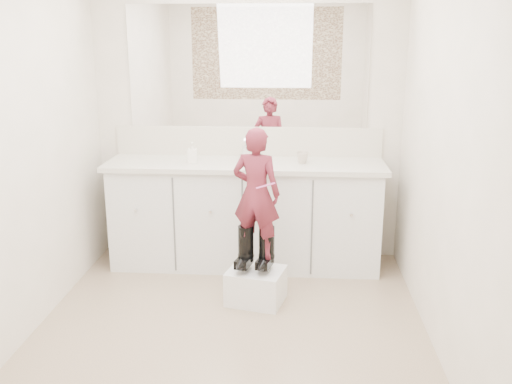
{
  "coord_description": "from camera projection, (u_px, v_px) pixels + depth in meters",
  "views": [
    {
      "loc": [
        0.41,
        -3.32,
        1.9
      ],
      "look_at": [
        0.13,
        0.69,
        0.78
      ],
      "focal_mm": 40.0,
      "sensor_mm": 36.0,
      "label": 1
    }
  ],
  "objects": [
    {
      "name": "wall_right",
      "position": [
        448.0,
        158.0,
        3.32
      ],
      "size": [
        0.0,
        3.0,
        3.0
      ],
      "primitive_type": "plane",
      "rotation": [
        1.57,
        0.0,
        -1.57
      ],
      "color": "beige",
      "rests_on": "floor"
    },
    {
      "name": "faucet",
      "position": [
        247.0,
        152.0,
        4.8
      ],
      "size": [
        0.08,
        0.08,
        0.1
      ],
      "primitive_type": "cylinder",
      "color": "silver",
      "rests_on": "countertop"
    },
    {
      "name": "mirror",
      "position": [
        248.0,
        67.0,
        4.72
      ],
      "size": [
        2.0,
        0.02,
        1.0
      ],
      "primitive_type": "cube",
      "color": "white",
      "rests_on": "wall_back"
    },
    {
      "name": "boot_left",
      "position": [
        246.0,
        248.0,
        4.11
      ],
      "size": [
        0.17,
        0.24,
        0.33
      ],
      "primitive_type": null,
      "rotation": [
        0.0,
        0.0,
        -0.24
      ],
      "color": "black",
      "rests_on": "step_stool"
    },
    {
      "name": "toddler",
      "position": [
        256.0,
        193.0,
        4.0
      ],
      "size": [
        0.39,
        0.3,
        0.94
      ],
      "primitive_type": "imported",
      "rotation": [
        0.0,
        0.0,
        2.9
      ],
      "color": "#A6334B",
      "rests_on": "step_stool"
    },
    {
      "name": "cup",
      "position": [
        302.0,
        158.0,
        4.61
      ],
      "size": [
        0.1,
        0.1,
        0.09
      ],
      "primitive_type": "imported",
      "rotation": [
        0.0,
        0.0,
        -0.03
      ],
      "color": "#C4B29D",
      "rests_on": "countertop"
    },
    {
      "name": "toothbrush",
      "position": [
        266.0,
        186.0,
        3.9
      ],
      "size": [
        0.13,
        0.04,
        0.06
      ],
      "primitive_type": "cylinder",
      "rotation": [
        0.0,
        1.22,
        -0.24
      ],
      "color": "#F35EB8",
      "rests_on": "toddler"
    },
    {
      "name": "backsplash",
      "position": [
        248.0,
        141.0,
        4.89
      ],
      "size": [
        2.28,
        0.03,
        0.25
      ],
      "primitive_type": "cube",
      "color": "beige",
      "rests_on": "countertop"
    },
    {
      "name": "floor",
      "position": [
        229.0,
        335.0,
        3.73
      ],
      "size": [
        3.0,
        3.0,
        0.0
      ],
      "primitive_type": "plane",
      "color": "#846A56",
      "rests_on": "ground"
    },
    {
      "name": "wall_left",
      "position": [
        17.0,
        152.0,
        3.5
      ],
      "size": [
        0.0,
        3.0,
        3.0
      ],
      "primitive_type": "plane",
      "rotation": [
        1.57,
        0.0,
        1.57
      ],
      "color": "beige",
      "rests_on": "floor"
    },
    {
      "name": "soap_bottle",
      "position": [
        192.0,
        153.0,
        4.62
      ],
      "size": [
        0.08,
        0.08,
        0.17
      ],
      "primitive_type": "imported",
      "rotation": [
        0.0,
        0.0,
        0.09
      ],
      "color": "white",
      "rests_on": "countertop"
    },
    {
      "name": "dot_panel",
      "position": [
        170.0,
        113.0,
        1.86
      ],
      "size": [
        2.0,
        0.01,
        1.2
      ],
      "primitive_type": "cube",
      "color": "#472819",
      "rests_on": "wall_front"
    },
    {
      "name": "step_stool",
      "position": [
        256.0,
        286.0,
        4.17
      ],
      "size": [
        0.46,
        0.41,
        0.25
      ],
      "primitive_type": "cube",
      "rotation": [
        0.0,
        0.0,
        -0.24
      ],
      "color": "white",
      "rests_on": "floor"
    },
    {
      "name": "wall_back",
      "position": [
        248.0,
        119.0,
        4.85
      ],
      "size": [
        2.6,
        0.0,
        2.6
      ],
      "primitive_type": "plane",
      "rotation": [
        1.57,
        0.0,
        0.0
      ],
      "color": "beige",
      "rests_on": "floor"
    },
    {
      "name": "wall_front",
      "position": [
        175.0,
        244.0,
        1.97
      ],
      "size": [
        2.6,
        0.0,
        2.6
      ],
      "primitive_type": "plane",
      "rotation": [
        -1.57,
        0.0,
        0.0
      ],
      "color": "beige",
      "rests_on": "floor"
    },
    {
      "name": "boot_right",
      "position": [
        267.0,
        248.0,
        4.1
      ],
      "size": [
        0.17,
        0.24,
        0.33
      ],
      "primitive_type": null,
      "rotation": [
        0.0,
        0.0,
        -0.24
      ],
      "color": "black",
      "rests_on": "step_stool"
    },
    {
      "name": "vanity_cabinet",
      "position": [
        246.0,
        216.0,
        4.79
      ],
      "size": [
        2.2,
        0.55,
        0.85
      ],
      "primitive_type": "cube",
      "color": "silver",
      "rests_on": "floor"
    },
    {
      "name": "countertop",
      "position": [
        245.0,
        165.0,
        4.66
      ],
      "size": [
        2.28,
        0.58,
        0.04
      ],
      "primitive_type": "cube",
      "color": "beige",
      "rests_on": "vanity_cabinet"
    }
  ]
}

